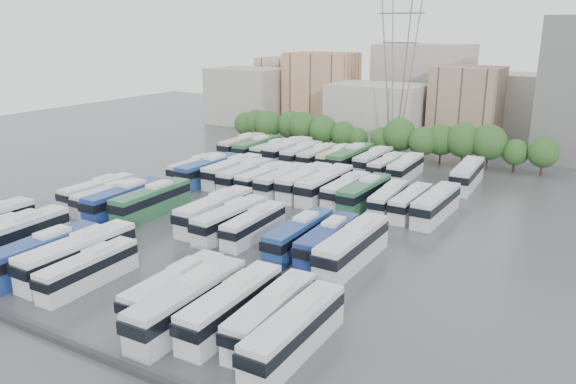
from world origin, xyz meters
The scene contains 49 objects.
ground centered at (0.00, 0.00, 0.00)m, with size 220.00×220.00×0.00m, color #424447.
parapet centered at (0.00, -33.00, 0.25)m, with size 56.00×0.50×0.50m, color #2D2D30.
tree_line centered at (-0.03, 42.13, 4.31)m, with size 64.54×7.27×7.93m.
city_buildings centered at (-7.46, 71.86, 7.87)m, with size 102.00×35.00×20.00m.
electricity_pylon centered at (2.00, 50.00, 18.66)m, with size 9.00×6.91×33.83m.
bus_r0_s2 centered at (-15.02, -23.44, 2.07)m, with size 3.34×13.54×4.22m.
bus_r0_s4 centered at (-8.21, -24.92, 1.99)m, with size 2.94×12.97×4.06m.
bus_r0_s5 centered at (-4.80, -23.14, 2.03)m, with size 3.11×13.26×4.14m.
bus_r0_s6 centered at (-1.70, -24.52, 1.70)m, with size 2.66×11.11×3.47m.
bus_r0_s9 centered at (8.35, -23.61, 1.80)m, with size 2.63×11.67×3.66m.
bus_r0_s10 centered at (11.41, -25.37, 2.02)m, with size 3.07×13.14×4.11m.
bus_r0_s11 centered at (14.72, -23.84, 1.89)m, with size 2.91×12.31×3.85m.
bus_r0_s12 centered at (18.23, -23.25, 1.81)m, with size 3.09×11.84×3.68m.
bus_r0_s13 centered at (21.25, -24.75, 1.89)m, with size 2.71×12.25×3.84m.
bus_r1_s0 centered at (-21.50, -5.85, 1.78)m, with size 2.99×11.67×3.63m.
bus_r1_s1 centered at (-18.29, -6.71, 1.72)m, with size 2.91×11.24×3.50m.
bus_r1_s2 centered at (-14.89, -7.06, 1.99)m, with size 2.94×12.92×4.04m.
bus_r1_s3 centered at (-11.37, -5.73, 2.00)m, with size 3.13×13.04×4.07m.
bus_r1_s6 centered at (-1.65, -4.76, 1.99)m, with size 2.91×12.93×4.05m.
bus_r1_s7 centered at (1.80, -6.18, 1.87)m, with size 3.07×12.20×3.80m.
bus_r1_s8 centered at (5.05, -6.05, 1.72)m, with size 2.73×11.20×3.49m.
bus_r1_s10 centered at (11.49, -6.63, 1.87)m, with size 2.65×12.11×3.80m.
bus_r1_s11 centered at (14.94, -6.44, 1.84)m, with size 2.97×12.03×3.75m.
bus_r1_s12 centered at (18.16, -7.10, 2.05)m, with size 3.00×13.35×4.18m.
bus_r2_s1 centered at (-17.93, 11.59, 1.85)m, with size 2.91×12.06×3.77m.
bus_r2_s2 centered at (-14.93, 10.92, 2.04)m, with size 3.33×13.36×4.17m.
bus_r2_s3 centered at (-11.64, 12.91, 1.99)m, with size 3.02×12.95×4.05m.
bus_r2_s4 centered at (-8.31, 11.68, 1.91)m, with size 3.07×12.50×3.90m.
bus_r2_s5 centered at (-4.95, 11.84, 1.83)m, with size 3.14×12.02×3.74m.
bus_r2_s6 centered at (-1.66, 11.88, 1.90)m, with size 2.84×12.36×3.87m.
bus_r2_s7 centered at (1.44, 12.95, 1.98)m, with size 2.82×12.89×4.04m.
bus_r2_s8 centered at (4.88, 12.83, 2.07)m, with size 2.96×13.44×4.21m.
bus_r2_s9 centered at (8.31, 12.72, 1.80)m, with size 2.69×11.70×3.66m.
bus_r2_s10 centered at (11.43, 12.06, 1.91)m, with size 3.17×12.50×3.89m.
bus_r2_s11 centered at (14.98, 11.87, 1.69)m, with size 2.90×11.09×3.45m.
bus_r2_s12 centered at (18.11, 11.91, 1.71)m, with size 2.63×11.14×3.48m.
bus_r2_s13 centered at (21.47, 12.03, 1.92)m, with size 3.18×12.58×3.92m.
bus_r3_s0 centered at (-21.67, 30.09, 1.94)m, with size 2.89×12.64×3.96m.
bus_r3_s1 centered at (-18.02, 29.45, 1.95)m, with size 2.92×12.68×3.97m.
bus_r3_s2 centered at (-14.83, 29.88, 1.74)m, with size 2.97×11.41×3.55m.
bus_r3_s3 centered at (-11.47, 30.18, 2.03)m, with size 3.48×13.28×4.13m.
bus_r3_s4 centered at (-8.26, 29.53, 1.85)m, with size 2.82×12.05×3.77m.
bus_r3_s5 centered at (-5.08, 29.64, 1.79)m, with size 2.70×11.64×3.64m.
bus_r3_s6 centered at (-1.45, 29.96, 1.86)m, with size 2.96×12.14×3.79m.
bus_r3_s7 centered at (1.45, 29.67, 2.10)m, with size 3.38×13.73×4.28m.
bus_r3_s8 centered at (4.93, 31.23, 1.87)m, with size 2.88×12.19×3.81m.
bus_r3_s9 centered at (8.25, 29.21, 1.73)m, with size 2.99×11.33×3.52m.
bus_r3_s10 centered at (11.56, 28.91, 1.86)m, with size 2.85×12.11×3.79m.
bus_r3_s13 centered at (21.40, 29.18, 2.03)m, with size 3.39×13.27×4.13m.
Camera 1 is at (39.90, -57.66, 24.04)m, focal length 35.00 mm.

